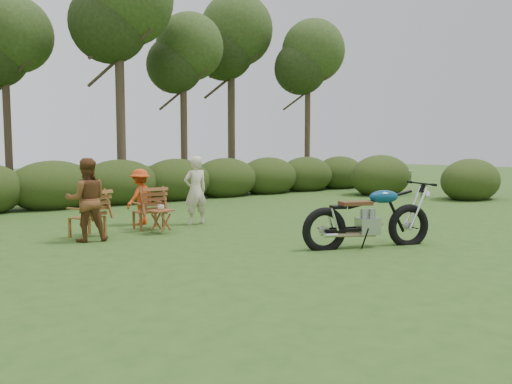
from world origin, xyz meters
TOP-DOWN VIEW (x-y plane):
  - ground at (0.00, 0.00)m, footprint 80.00×80.00m
  - tree_line at (0.50, 9.74)m, footprint 22.52×11.62m
  - motorcycle at (0.73, -0.25)m, footprint 2.48×1.66m
  - lawn_chair_right at (-1.47, 3.89)m, footprint 0.67×0.67m
  - lawn_chair_left at (-2.82, 3.79)m, footprint 0.85×0.85m
  - side_table at (-1.51, 3.24)m, footprint 0.55×0.50m
  - cup at (-1.50, 3.26)m, footprint 0.15×0.15m
  - adult_a at (-0.32, 3.86)m, footprint 0.58×0.39m
  - adult_b at (-2.99, 3.32)m, footprint 0.88×0.76m
  - child at (-1.34, 4.58)m, footprint 0.95×0.80m

SIDE VIEW (x-z plane):
  - ground at x=0.00m, z-range 0.00..0.00m
  - motorcycle at x=0.73m, z-range -0.66..0.66m
  - lawn_chair_right at x=-1.47m, z-range -0.46..0.46m
  - lawn_chair_left at x=-2.82m, z-range -0.46..0.46m
  - adult_a at x=-0.32m, z-range -0.78..0.78m
  - adult_b at x=-2.99m, z-range -0.78..0.78m
  - child at x=-1.34m, z-range -0.64..0.64m
  - side_table at x=-1.51m, z-range 0.00..0.48m
  - cup at x=-1.50m, z-range 0.48..0.59m
  - tree_line at x=0.50m, z-range -0.26..7.88m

